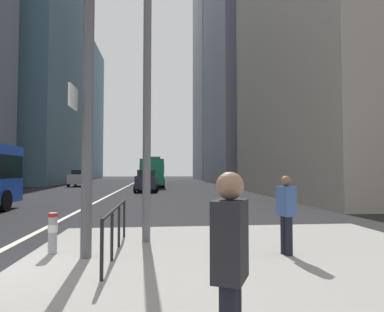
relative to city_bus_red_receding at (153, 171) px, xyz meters
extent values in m
plane|color=black|center=(-3.05, -13.83, -1.84)|extent=(160.00, 160.00, 0.00)
cube|color=gray|center=(2.45, -34.83, -1.76)|extent=(9.00, 10.00, 0.15)
cube|color=beige|center=(-3.05, -3.83, -1.83)|extent=(0.20, 80.00, 0.01)
cube|color=slate|center=(-19.05, 11.20, 25.30)|extent=(13.99, 24.28, 54.27)
cube|color=slate|center=(-19.05, 37.91, 13.63)|extent=(10.73, 20.75, 30.94)
cube|color=slate|center=(13.95, 6.84, 24.04)|extent=(11.18, 19.07, 51.76)
cube|color=gray|center=(13.95, 29.12, 23.61)|extent=(10.41, 17.78, 50.88)
cylinder|color=black|center=(-6.38, -24.12, -1.34)|extent=(0.32, 1.01, 1.00)
cube|color=#198456|center=(0.00, 0.03, -0.11)|extent=(2.54, 11.40, 2.75)
cube|color=black|center=(0.00, 0.03, 0.23)|extent=(2.58, 11.17, 1.10)
cube|color=#4C4C51|center=(-0.01, -1.68, 1.41)|extent=(1.76, 4.11, 0.30)
cylinder|color=black|center=(-1.19, 3.68, -1.34)|extent=(0.30, 1.00, 1.00)
cylinder|color=black|center=(1.21, 3.67, -1.34)|extent=(0.30, 1.00, 1.00)
cylinder|color=black|center=(-1.21, -3.61, -1.34)|extent=(0.30, 1.00, 1.00)
cylinder|color=black|center=(1.19, -3.62, -1.34)|extent=(0.30, 1.00, 1.00)
cube|color=#198456|center=(-0.49, 19.44, -0.11)|extent=(2.69, 11.38, 2.75)
cube|color=black|center=(-0.49, 19.44, 0.23)|extent=(2.72, 11.15, 1.10)
cube|color=#4C4C51|center=(-0.51, 17.74, 1.41)|extent=(1.82, 4.11, 0.30)
cylinder|color=black|center=(-1.63, 23.08, -1.34)|extent=(0.32, 1.00, 1.00)
cylinder|color=black|center=(0.77, 23.05, -1.34)|extent=(0.32, 1.00, 1.00)
cylinder|color=black|center=(-1.75, 15.83, -1.34)|extent=(0.32, 1.00, 1.00)
cylinder|color=black|center=(0.65, 15.79, -1.34)|extent=(0.32, 1.00, 1.00)
cube|color=silver|center=(-8.71, 0.90, -0.97)|extent=(1.98, 4.22, 1.10)
cube|color=black|center=(-8.71, 1.05, -0.16)|extent=(1.60, 2.31, 0.52)
cylinder|color=black|center=(-7.87, -0.55, -1.52)|extent=(0.25, 0.65, 0.64)
cylinder|color=black|center=(-9.69, -0.47, -1.52)|extent=(0.25, 0.65, 0.64)
cylinder|color=black|center=(-7.74, 2.26, -1.52)|extent=(0.25, 0.65, 0.64)
cylinder|color=black|center=(-9.56, 2.35, -1.52)|extent=(0.25, 0.65, 0.64)
cube|color=#232838|center=(-0.37, -10.06, -0.97)|extent=(1.93, 4.07, 1.10)
cube|color=black|center=(-0.38, -10.21, -0.16)|extent=(1.58, 2.22, 0.52)
cylinder|color=black|center=(-1.23, -8.67, -1.52)|extent=(0.24, 0.65, 0.64)
cylinder|color=black|center=(0.59, -8.74, -1.52)|extent=(0.24, 0.65, 0.64)
cylinder|color=black|center=(-1.33, -11.39, -1.52)|extent=(0.24, 0.65, 0.64)
cylinder|color=black|center=(0.48, -11.46, -1.52)|extent=(0.24, 0.65, 0.64)
cylinder|color=#515156|center=(-0.80, -33.35, 1.31)|extent=(0.22, 0.22, 6.00)
cube|color=white|center=(-1.05, -33.53, 1.51)|extent=(0.04, 0.60, 0.44)
cylinder|color=#56565B|center=(0.35, -31.91, 2.31)|extent=(0.20, 0.20, 8.00)
cylinder|color=#99999E|center=(-1.56, -32.96, -1.26)|extent=(0.18, 0.18, 0.85)
cylinder|color=white|center=(-1.56, -32.96, -1.16)|extent=(0.19, 0.19, 0.15)
cylinder|color=#B21E19|center=(-1.56, -32.96, -0.87)|extent=(0.20, 0.20, 0.08)
cylinder|color=black|center=(-0.25, -34.81, -1.21)|extent=(0.06, 0.06, 0.95)
cylinder|color=black|center=(-0.25, -33.65, -1.21)|extent=(0.06, 0.06, 0.95)
cylinder|color=black|center=(-0.25, -32.48, -1.21)|extent=(0.06, 0.06, 0.95)
cylinder|color=black|center=(-0.25, -31.31, -1.21)|extent=(0.06, 0.06, 0.95)
cylinder|color=black|center=(-0.25, -33.06, -0.74)|extent=(0.06, 3.50, 0.06)
cylinder|color=black|center=(3.32, -33.60, -1.29)|extent=(0.15, 0.15, 0.80)
cylinder|color=black|center=(3.28, -33.44, -1.29)|extent=(0.15, 0.15, 0.80)
cube|color=#38568E|center=(3.30, -33.52, -0.58)|extent=(0.33, 0.43, 0.62)
sphere|color=brown|center=(3.30, -33.52, -0.16)|extent=(0.22, 0.22, 0.22)
cube|color=#232328|center=(1.23, -37.55, -0.51)|extent=(0.38, 0.45, 0.65)
sphere|color=#9E7556|center=(1.23, -37.55, -0.07)|extent=(0.23, 0.23, 0.23)
camera|label=1|loc=(0.64, -40.27, 0.06)|focal=31.18mm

